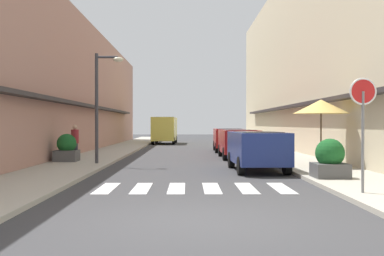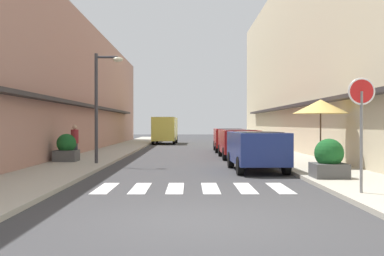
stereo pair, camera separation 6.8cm
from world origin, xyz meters
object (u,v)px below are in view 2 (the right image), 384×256
(delivery_van, at_px, (165,128))
(street_lamp, at_px, (101,95))
(parked_car_far, at_px, (229,137))
(pedestrian_walking_near, at_px, (75,142))
(cafe_umbrella, at_px, (321,107))
(parked_car_near, at_px, (257,146))
(round_street_sign, at_px, (361,105))
(planter_corner, at_px, (329,160))
(parked_car_mid, at_px, (238,140))
(planter_midblock, at_px, (66,149))

(delivery_van, xyz_separation_m, street_lamp, (-1.52, -21.81, 1.56))
(parked_car_far, distance_m, pedestrian_walking_near, 11.54)
(cafe_umbrella, bearing_deg, parked_car_near, -160.31)
(round_street_sign, height_order, planter_corner, round_street_sign)
(cafe_umbrella, height_order, pedestrian_walking_near, cafe_umbrella)
(parked_car_near, xyz_separation_m, round_street_sign, (1.59, -6.14, 1.29))
(delivery_van, bearing_deg, parked_car_near, -79.05)
(delivery_van, distance_m, planter_corner, 27.80)
(parked_car_far, relative_size, round_street_sign, 1.58)
(parked_car_far, relative_size, delivery_van, 0.79)
(parked_car_near, relative_size, pedestrian_walking_near, 2.54)
(parked_car_near, distance_m, pedestrian_walking_near, 8.36)
(parked_car_mid, xyz_separation_m, round_street_sign, (1.59, -12.58, 1.29))
(delivery_van, bearing_deg, round_street_sign, -78.32)
(planter_corner, xyz_separation_m, pedestrian_walking_near, (-9.36, 6.51, 0.29))
(parked_car_near, bearing_deg, pedestrian_walking_near, 155.37)
(round_street_sign, xyz_separation_m, planter_midblock, (-9.48, 9.36, -1.54))
(cafe_umbrella, relative_size, planter_midblock, 2.15)
(round_street_sign, xyz_separation_m, street_lamp, (-7.75, 8.35, 0.76))
(parked_car_near, height_order, planter_midblock, parked_car_near)
(delivery_van, xyz_separation_m, cafe_umbrella, (7.29, -23.07, 1.01))
(cafe_umbrella, distance_m, pedestrian_walking_near, 10.65)
(planter_corner, bearing_deg, parked_car_mid, 100.58)
(round_street_sign, bearing_deg, parked_car_near, 104.49)
(delivery_van, bearing_deg, planter_midblock, -98.88)
(parked_car_near, xyz_separation_m, parked_car_mid, (0.00, 6.44, 0.00))
(pedestrian_walking_near, bearing_deg, parked_car_near, -158.74)
(parked_car_mid, height_order, pedestrian_walking_near, pedestrian_walking_near)
(parked_car_far, bearing_deg, pedestrian_walking_near, -131.18)
(parked_car_far, xyz_separation_m, street_lamp, (-6.16, -9.96, 2.05))
(parked_car_far, xyz_separation_m, cafe_umbrella, (2.64, -11.22, 1.50))
(planter_corner, distance_m, pedestrian_walking_near, 11.41)
(delivery_van, distance_m, planter_midblock, 21.06)
(parked_car_mid, relative_size, pedestrian_walking_near, 2.73)
(cafe_umbrella, relative_size, planter_corner, 2.18)
(parked_car_near, relative_size, round_street_sign, 1.49)
(cafe_umbrella, bearing_deg, parked_car_far, 103.24)
(street_lamp, distance_m, cafe_umbrella, 8.91)
(parked_car_near, relative_size, planter_midblock, 3.36)
(parked_car_far, distance_m, street_lamp, 11.89)
(parked_car_mid, bearing_deg, parked_car_near, -90.00)
(round_street_sign, bearing_deg, street_lamp, 132.88)
(planter_corner, xyz_separation_m, planter_midblock, (-9.66, 6.24, 0.01))
(street_lamp, bearing_deg, planter_corner, -33.39)
(parked_car_near, relative_size, delivery_van, 0.74)
(delivery_van, xyz_separation_m, planter_midblock, (-3.25, -20.80, -0.74))
(parked_car_mid, bearing_deg, parked_car_far, 90.00)
(parked_car_mid, height_order, cafe_umbrella, cafe_umbrella)
(parked_car_near, height_order, delivery_van, delivery_van)
(planter_corner, bearing_deg, planter_midblock, 147.15)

